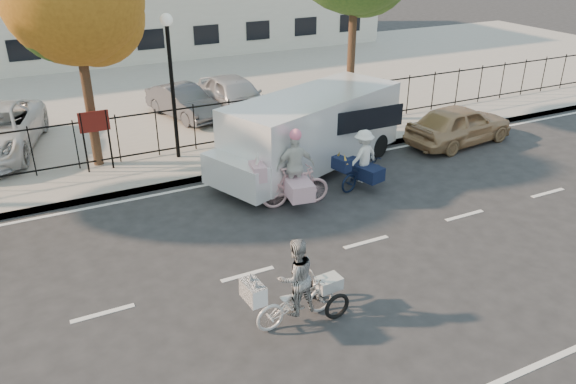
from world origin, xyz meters
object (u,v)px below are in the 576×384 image
zebra_trike (296,291)px  unicorn_bike (294,178)px  bull_bike (362,165)px  gold_sedan (460,124)px  lot_car_c (184,102)px  lot_car_d (235,96)px  lamppost (170,62)px  white_van (310,129)px

zebra_trike → unicorn_bike: size_ratio=0.94×
bull_bike → gold_sedan: (4.87, 1.53, -0.00)m
unicorn_bike → bull_bike: (2.21, 0.16, -0.11)m
zebra_trike → lot_car_c: size_ratio=0.56×
gold_sedan → lot_car_c: gold_sedan is taller
lot_car_d → lamppost: bearing=-138.2°
bull_bike → gold_sedan: size_ratio=0.48×
lamppost → gold_sedan: size_ratio=1.09×
white_van → lot_car_d: size_ratio=1.61×
bull_bike → lot_car_c: bearing=4.6°
lamppost → lot_car_d: 5.01m
lamppost → lot_car_c: 4.66m
unicorn_bike → white_van: (1.57, 2.05, 0.47)m
lamppost → white_van: 4.51m
lamppost → unicorn_bike: size_ratio=2.02×
lamppost → lot_car_c: bearing=70.3°
unicorn_bike → white_van: white_van is taller
unicorn_bike → gold_sedan: (7.09, 1.70, -0.11)m
white_van → lot_car_c: white_van is taller
lamppost → white_van: bearing=-34.0°
zebra_trike → lot_car_d: 12.28m
gold_sedan → lot_car_d: size_ratio=0.92×
unicorn_bike → bull_bike: unicorn_bike is taller
lot_car_c → gold_sedan: bearing=-56.0°
zebra_trike → white_van: bearing=-34.5°
bull_bike → lot_car_c: 8.41m
lamppost → gold_sedan: lamppost is taller
white_van → gold_sedan: white_van is taller
lamppost → white_van: lamppost is taller
lamppost → unicorn_bike: 5.26m
white_van → lot_car_d: white_van is taller
zebra_trike → lot_car_d: (3.45, 11.78, 0.21)m
zebra_trike → bull_bike: size_ratio=1.08×
gold_sedan → lot_car_c: size_ratio=1.10×
zebra_trike → unicorn_bike: 4.76m
lot_car_c → bull_bike: bearing=-86.9°
lamppost → gold_sedan: 9.63m
zebra_trike → white_van: (3.68, 6.31, 0.59)m
white_van → lot_car_d: 5.48m
gold_sedan → lamppost: bearing=66.7°
lamppost → bull_bike: bearing=-45.9°
gold_sedan → lot_car_d: bearing=38.0°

